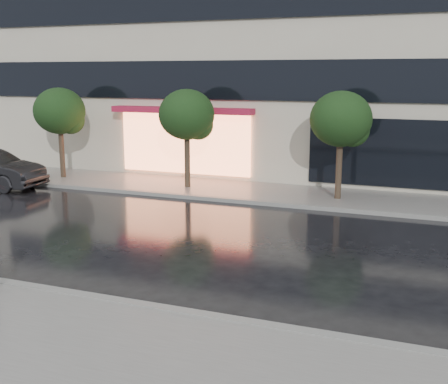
% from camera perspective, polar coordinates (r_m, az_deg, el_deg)
% --- Properties ---
extents(ground, '(120.00, 120.00, 0.00)m').
position_cam_1_polar(ground, '(12.73, -10.32, -9.30)').
color(ground, black).
rests_on(ground, ground).
extents(sidewalk_near, '(60.00, 4.50, 0.12)m').
position_cam_1_polar(sidewalk_near, '(10.32, -20.01, -14.75)').
color(sidewalk_near, slate).
rests_on(sidewalk_near, ground).
extents(sidewalk_far, '(60.00, 3.50, 0.12)m').
position_cam_1_polar(sidewalk_far, '(21.75, 3.76, -0.04)').
color(sidewalk_far, slate).
rests_on(sidewalk_far, ground).
extents(curb_near, '(60.00, 0.25, 0.14)m').
position_cam_1_polar(curb_near, '(11.93, -12.86, -10.55)').
color(curb_near, gray).
rests_on(curb_near, ground).
extents(curb_far, '(60.00, 0.25, 0.14)m').
position_cam_1_polar(curb_far, '(20.13, 2.28, -0.98)').
color(curb_far, gray).
rests_on(curb_far, ground).
extents(tree_far_west, '(2.20, 2.20, 3.99)m').
position_cam_1_polar(tree_far_west, '(25.28, -16.22, 7.74)').
color(tree_far_west, '#33261C').
rests_on(tree_far_west, ground).
extents(tree_mid_west, '(2.20, 2.20, 3.99)m').
position_cam_1_polar(tree_mid_west, '(22.19, -3.64, 7.66)').
color(tree_mid_west, '#33261C').
rests_on(tree_mid_west, ground).
extents(tree_mid_east, '(2.20, 2.20, 3.99)m').
position_cam_1_polar(tree_mid_east, '(20.44, 11.97, 7.06)').
color(tree_mid_east, '#33261C').
rests_on(tree_mid_east, ground).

